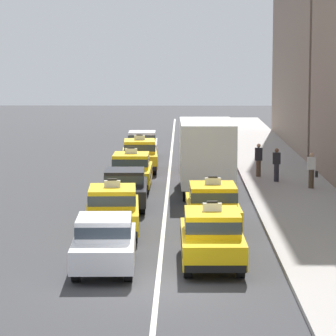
{
  "coord_description": "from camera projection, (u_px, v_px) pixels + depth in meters",
  "views": [
    {
      "loc": [
        0.66,
        -24.2,
        6.41
      ],
      "look_at": [
        0.06,
        15.08,
        1.3
      ],
      "focal_mm": 98.33,
      "sensor_mm": 36.0,
      "label": 1
    }
  ],
  "objects": [
    {
      "name": "sedan_left_sixth",
      "position": [
        142.0,
        144.0,
        54.09
      ],
      "size": [
        1.82,
        4.33,
        1.58
      ],
      "color": "black",
      "rests_on": "ground"
    },
    {
      "name": "box_truck_right_third",
      "position": [
        206.0,
        153.0,
        40.98
      ],
      "size": [
        2.39,
        7.0,
        3.27
      ],
      "color": "black",
      "rests_on": "ground"
    },
    {
      "name": "sidewalk_curb",
      "position": [
        296.0,
        197.0,
        39.61
      ],
      "size": [
        4.0,
        90.0,
        0.15
      ],
      "primitive_type": "cube",
      "color": "#9E9993",
      "rests_on": "ground"
    },
    {
      "name": "taxi_right_nearest",
      "position": [
        212.0,
        236.0,
        27.26
      ],
      "size": [
        1.88,
        4.58,
        1.96
      ],
      "color": "black",
      "rests_on": "ground"
    },
    {
      "name": "taxi_right_second",
      "position": [
        213.0,
        206.0,
        32.54
      ],
      "size": [
        1.91,
        4.6,
        1.96
      ],
      "color": "black",
      "rests_on": "ground"
    },
    {
      "name": "sedan_left_third",
      "position": [
        125.0,
        187.0,
        37.1
      ],
      "size": [
        1.88,
        4.35,
        1.58
      ],
      "color": "black",
      "rests_on": "ground"
    },
    {
      "name": "pedestrian_mid_block",
      "position": [
        277.0,
        165.0,
        43.52
      ],
      "size": [
        0.36,
        0.24,
        1.59
      ],
      "color": "#23232D",
      "rests_on": "sidewalk_curb"
    },
    {
      "name": "taxi_left_fifth",
      "position": [
        140.0,
        155.0,
        48.3
      ],
      "size": [
        2.03,
        4.64,
        1.96
      ],
      "color": "black",
      "rests_on": "ground"
    },
    {
      "name": "lane_stripe_left_right",
      "position": [
        168.0,
        181.0,
        44.66
      ],
      "size": [
        0.14,
        80.0,
        0.01
      ],
      "primitive_type": "cube",
      "color": "silver",
      "rests_on": "ground"
    },
    {
      "name": "pedestrian_near_crosswalk",
      "position": [
        312.0,
        170.0,
        41.43
      ],
      "size": [
        0.47,
        0.24,
        1.62
      ],
      "color": "#473828",
      "rests_on": "sidewalk_curb"
    },
    {
      "name": "taxi_left_fourth",
      "position": [
        131.0,
        170.0,
        42.05
      ],
      "size": [
        1.82,
        4.56,
        1.96
      ],
      "color": "black",
      "rests_on": "ground"
    },
    {
      "name": "sedan_right_fourth",
      "position": [
        201.0,
        155.0,
        48.51
      ],
      "size": [
        1.87,
        4.34,
        1.58
      ],
      "color": "black",
      "rests_on": "ground"
    },
    {
      "name": "pedestrian_by_storefront",
      "position": [
        259.0,
        160.0,
        45.24
      ],
      "size": [
        0.36,
        0.24,
        1.63
      ],
      "color": "#473828",
      "rests_on": "sidewalk_curb"
    },
    {
      "name": "taxi_left_second",
      "position": [
        113.0,
        209.0,
        31.89
      ],
      "size": [
        2.04,
        4.64,
        1.96
      ],
      "color": "black",
      "rests_on": "ground"
    },
    {
      "name": "ground_plane",
      "position": [
        157.0,
        287.0,
        24.83
      ],
      "size": [
        160.0,
        160.0,
        0.0
      ],
      "primitive_type": "plane",
      "color": "#353538"
    },
    {
      "name": "sedan_left_nearest",
      "position": [
        104.0,
        241.0,
        26.74
      ],
      "size": [
        1.91,
        4.36,
        1.58
      ],
      "color": "black",
      "rests_on": "ground"
    }
  ]
}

